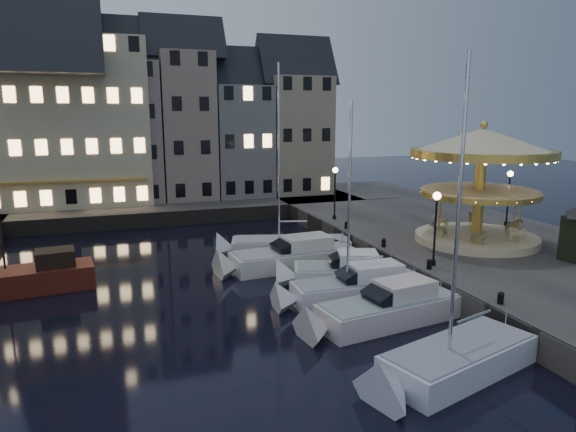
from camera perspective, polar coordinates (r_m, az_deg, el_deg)
name	(u,v)px	position (r m, az deg, el deg)	size (l,w,h in m)	color
ground	(321,309)	(26.27, 3.70, -10.31)	(160.00, 160.00, 0.00)	black
quay_east	(474,245)	(38.03, 19.92, -3.06)	(16.00, 56.00, 1.30)	#474442
quay_north	(131,209)	(51.30, -17.05, 0.75)	(44.00, 12.00, 1.30)	#474442
quaywall_e	(371,255)	(33.67, 9.22, -4.34)	(0.15, 44.00, 1.30)	#47423A
quaywall_n	(158,220)	(45.52, -14.23, -0.41)	(48.00, 0.15, 1.30)	#47423A
streetlamp_b	(436,218)	(29.38, 16.10, -0.22)	(0.44, 0.44, 4.17)	black
streetlamp_c	(335,186)	(40.97, 5.24, 3.39)	(0.44, 0.44, 4.17)	black
streetlamp_d	(509,190)	(41.79, 23.34, 2.65)	(0.44, 0.44, 4.17)	black
bollard_a	(501,297)	(25.12, 22.57, -8.34)	(0.30, 0.30, 0.57)	black
bollard_b	(429,264)	(29.21, 15.43, -5.13)	(0.30, 0.30, 0.57)	black
bollard_c	(384,242)	(33.29, 10.59, -2.88)	(0.30, 0.30, 0.57)	black
bollard_d	(346,225)	(38.03, 6.51, -0.96)	(0.30, 0.30, 0.57)	black
townhouse_nb	(57,128)	(52.68, -24.29, 8.88)	(6.16, 8.00, 13.80)	slate
townhouse_nc	(125,122)	(52.49, -17.66, 9.89)	(6.82, 8.00, 14.80)	gray
townhouse_nd	(185,117)	(52.97, -11.37, 10.75)	(5.50, 8.00, 15.80)	gray
townhouse_ne	(239,131)	(54.02, -5.50, 9.33)	(6.16, 8.00, 12.80)	slate
townhouse_nf	(294,126)	(55.74, 0.64, 9.96)	(6.82, 8.00, 13.80)	gray
hotel_corner	(56,112)	(52.65, -24.37, 10.51)	(17.60, 9.00, 16.80)	beige
motorboat_a	(449,364)	(20.77, 17.51, -15.39)	(7.65, 4.37, 12.71)	silver
motorboat_b	(382,311)	(24.71, 10.43, -10.33)	(8.16, 3.38, 2.15)	silver
motorboat_c	(353,289)	(27.22, 7.19, -8.07)	(8.20, 2.32, 10.89)	silver
motorboat_d	(338,274)	(29.72, 5.56, -6.42)	(6.87, 4.19, 2.15)	white
motorboat_e	(287,258)	(32.69, -0.07, -4.68)	(9.03, 3.30, 2.15)	silver
motorboat_f	(282,247)	(35.72, -0.63, -3.47)	(9.17, 4.69, 12.24)	silver
red_fishing_boat	(31,279)	(31.89, -26.70, -6.28)	(7.09, 3.10, 5.76)	#5F1C13
carousel	(482,163)	(35.43, 20.71, 5.49)	(9.03, 9.03, 7.90)	beige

